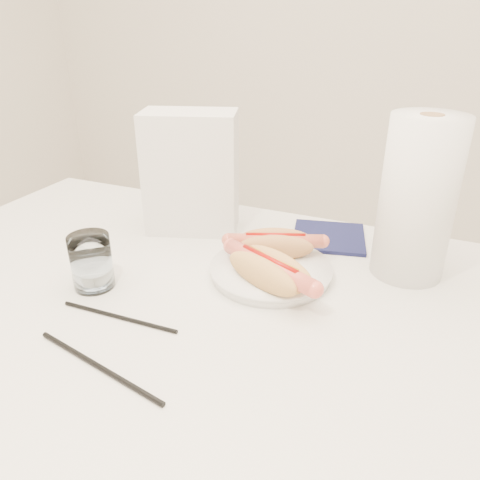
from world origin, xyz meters
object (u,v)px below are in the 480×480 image
at_px(water_glass, 91,262).
at_px(hotdog_left, 275,244).
at_px(table, 190,326).
at_px(paper_towel_roll, 417,199).
at_px(napkin_box, 191,173).
at_px(plate, 271,272).
at_px(hotdog_right, 269,270).

bearing_deg(water_glass, hotdog_left, 37.77).
xyz_separation_m(table, water_glass, (-0.16, -0.03, 0.11)).
bearing_deg(paper_towel_roll, napkin_box, 177.75).
xyz_separation_m(table, plate, (0.10, 0.11, 0.07)).
relative_size(hotdog_left, water_glass, 1.79).
height_order(hotdog_right, water_glass, water_glass).
relative_size(water_glass, paper_towel_roll, 0.34).
bearing_deg(paper_towel_roll, hotdog_left, -164.64).
distance_m(table, paper_towel_roll, 0.44).
distance_m(plate, water_glass, 0.30).
height_order(plate, hotdog_right, hotdog_right).
bearing_deg(plate, hotdog_right, -73.78).
height_order(plate, water_glass, water_glass).
distance_m(hotdog_left, napkin_box, 0.24).
distance_m(hotdog_right, water_glass, 0.29).
bearing_deg(hotdog_left, water_glass, -163.56).
distance_m(table, hotdog_right, 0.17).
relative_size(hotdog_right, water_glass, 1.95).
bearing_deg(napkin_box, hotdog_right, -55.13).
xyz_separation_m(plate, water_glass, (-0.26, -0.15, 0.04)).
distance_m(hotdog_left, water_glass, 0.32).
distance_m(table, napkin_box, 0.32).
height_order(hotdog_left, paper_towel_roll, paper_towel_roll).
distance_m(hotdog_right, paper_towel_roll, 0.27).
bearing_deg(table, napkin_box, 116.20).
distance_m(plate, napkin_box, 0.28).
xyz_separation_m(plate, paper_towel_roll, (0.21, 0.11, 0.13)).
bearing_deg(hotdog_left, napkin_box, 138.22).
height_order(table, paper_towel_roll, paper_towel_roll).
relative_size(table, plate, 5.85).
relative_size(water_glass, napkin_box, 0.38).
xyz_separation_m(hotdog_left, napkin_box, (-0.21, 0.08, 0.08)).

